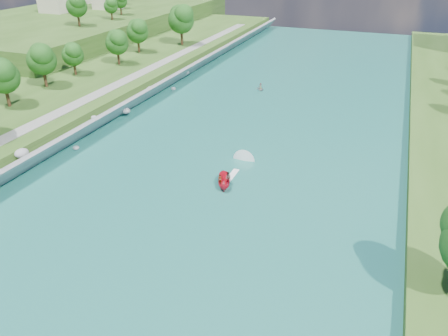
% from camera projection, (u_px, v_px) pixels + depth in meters
% --- Properties ---
extents(ground, '(260.00, 260.00, 0.00)m').
position_uv_depth(ground, '(172.00, 221.00, 54.85)').
color(ground, '#2D5119').
rests_on(ground, ground).
extents(river_water, '(55.00, 240.00, 0.10)m').
position_uv_depth(river_water, '(228.00, 156.00, 71.36)').
color(river_water, '#185B4B').
rests_on(river_water, ground).
extents(ridge_west, '(60.00, 120.00, 9.00)m').
position_uv_depth(ridge_west, '(88.00, 24.00, 157.70)').
color(ridge_west, '#2D5119').
rests_on(ridge_west, ground).
extents(riprap_bank, '(3.75, 236.00, 4.05)m').
position_uv_depth(riprap_bank, '(93.00, 125.00, 78.41)').
color(riprap_bank, slate).
rests_on(riprap_bank, ground).
extents(riverside_path, '(3.00, 200.00, 0.10)m').
position_uv_depth(riverside_path, '(63.00, 111.00, 80.14)').
color(riverside_path, gray).
rests_on(riverside_path, berm_west).
extents(motorboat, '(3.60, 19.12, 2.07)m').
position_uv_depth(motorboat, '(227.00, 177.00, 63.26)').
color(motorboat, red).
rests_on(motorboat, river_water).
extents(raft, '(2.86, 3.15, 1.57)m').
position_uv_depth(raft, '(260.00, 88.00, 102.59)').
color(raft, gray).
rests_on(raft, river_water).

